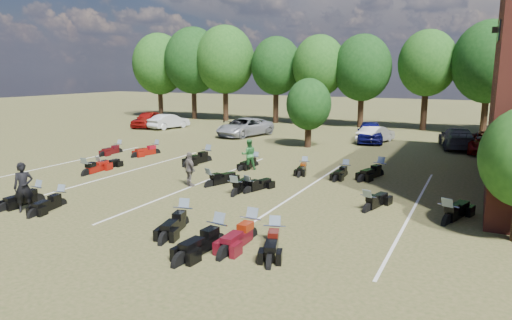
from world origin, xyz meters
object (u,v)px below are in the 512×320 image
Objects in this scene: car_0 at (148,119)px; motorcycle_3 at (184,225)px; motorcycle_14 at (119,153)px; person_black at (24,187)px; motorcycle_7 at (86,175)px; person_grey at (190,169)px; person_green at (249,154)px; car_4 at (370,132)px.

car_0 is 1.92× the size of motorcycle_3.
person_black is at bearing -63.85° from motorcycle_14.
motorcycle_7 is 6.84m from motorcycle_14.
motorcycle_14 is at bearing -0.12° from person_grey.
person_black is 11.61m from person_green.
person_green is (4.26, 10.80, -0.12)m from person_black.
person_black is 13.21m from motorcycle_14.
motorcycle_7 is at bearing 1.31° from person_green.
car_4 is 1.96× the size of motorcycle_7.
person_black is 6.41m from motorcycle_7.
person_grey is 11.08m from motorcycle_14.
car_4 is 2.39× the size of person_black.
person_grey is at bearing 108.52° from motorcycle_3.
motorcycle_7 is at bearing 141.54° from motorcycle_3.
car_4 is 22.60m from motorcycle_3.
person_black is at bearing 90.25° from person_grey.
motorcycle_14 is (-12.59, 10.27, 0.00)m from motorcycle_3.
person_black reaches higher than motorcycle_14.
car_0 is 1.92× the size of motorcycle_7.
car_0 is at bearing -70.67° from person_green.
person_grey is at bearing -58.74° from car_0.
car_0 is at bearing -64.50° from motorcycle_7.
person_grey reaches higher than motorcycle_14.
car_4 is at bearing 39.64° from motorcycle_14.
person_green reaches higher than car_0.
person_black is (13.58, -23.78, 0.20)m from car_0.
motorcycle_14 is (-9.58, 5.50, -0.84)m from person_grey.
motorcycle_14 is at bearing -66.44° from motorcycle_7.
person_grey is at bearing -31.20° from motorcycle_14.
person_grey is (3.50, 6.19, -0.14)m from person_black.
motorcycle_3 is at bearing 68.76° from person_green.
person_green reaches higher than motorcycle_7.
person_grey is 6.35m from motorcycle_7.
car_0 is at bearing -16.12° from person_grey.
car_0 is 2.15× the size of motorcycle_14.
motorcycle_3 is at bearing -60.97° from car_0.
motorcycle_3 is at bearing 149.88° from motorcycle_7.
car_4 is at bearing 72.45° from motorcycle_3.
car_0 is 22.07m from person_green.
person_black is at bearing 110.63° from motorcycle_7.
car_0 is 21.60m from car_4.
person_green is 0.72× the size of motorcycle_7.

